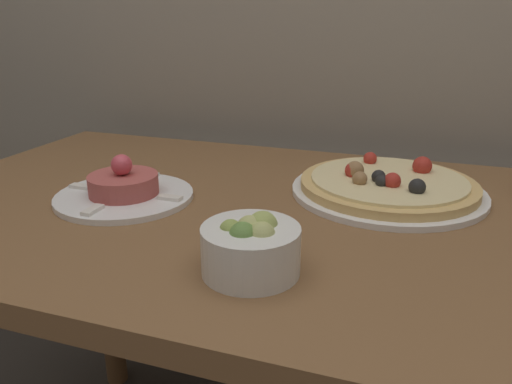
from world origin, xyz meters
name	(u,v)px	position (x,y,z in m)	size (l,w,h in m)	color
dining_table	(315,269)	(0.00, 0.37, 0.65)	(1.42, 0.73, 0.75)	brown
pizza_plate	(388,186)	(0.10, 0.49, 0.76)	(0.33, 0.33, 0.06)	white
tartare_plate	(124,190)	(-0.32, 0.32, 0.76)	(0.23, 0.23, 0.08)	white
small_bowl	(251,247)	(-0.04, 0.15, 0.78)	(0.12, 0.12, 0.07)	white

